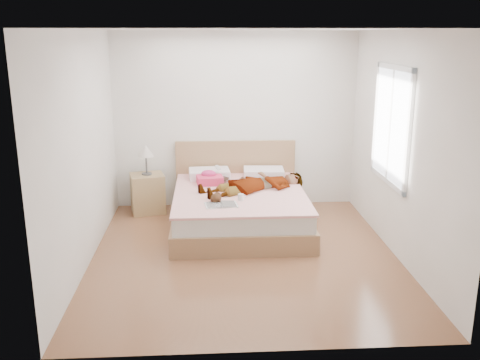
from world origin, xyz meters
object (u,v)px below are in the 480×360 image
(nightstand, at_px, (148,190))
(coffee_mug, at_px, (241,197))
(bed, at_px, (239,206))
(phone, at_px, (218,168))
(woman, at_px, (255,181))
(plush_toy, at_px, (216,197))
(magazine, at_px, (221,205))
(towel, at_px, (210,179))

(nightstand, bearing_deg, coffee_mug, -40.73)
(bed, height_order, nightstand, nightstand)
(phone, bearing_deg, nightstand, 144.00)
(woman, height_order, plush_toy, woman)
(coffee_mug, distance_m, nightstand, 1.73)
(magazine, distance_m, nightstand, 1.69)
(woman, xyz_separation_m, nightstand, (-1.53, 0.60, -0.28))
(magazine, distance_m, coffee_mug, 0.32)
(phone, height_order, towel, phone)
(nightstand, bearing_deg, woman, -21.46)
(magazine, bearing_deg, towel, 97.84)
(magazine, relative_size, nightstand, 0.42)
(bed, relative_size, plush_toy, 9.33)
(phone, height_order, plush_toy, phone)
(woman, relative_size, nightstand, 1.55)
(magazine, bearing_deg, coffee_mug, 35.93)
(woman, bearing_deg, bed, -102.00)
(phone, height_order, bed, bed)
(towel, height_order, nightstand, nightstand)
(towel, relative_size, plush_toy, 1.75)
(towel, xyz_separation_m, plush_toy, (0.08, -0.85, -0.02))
(magazine, bearing_deg, bed, 68.22)
(towel, xyz_separation_m, coffee_mug, (0.39, -0.80, -0.03))
(phone, distance_m, nightstand, 1.12)
(nightstand, bearing_deg, phone, -11.08)
(plush_toy, bearing_deg, magazine, -66.99)
(coffee_mug, relative_size, plush_toy, 0.50)
(woman, height_order, bed, bed)
(coffee_mug, bearing_deg, phone, 106.51)
(towel, bearing_deg, plush_toy, -84.70)
(plush_toy, bearing_deg, phone, 87.56)
(woman, distance_m, magazine, 0.86)
(woman, height_order, coffee_mug, woman)
(towel, distance_m, coffee_mug, 0.89)
(woman, relative_size, magazine, 3.68)
(woman, height_order, nightstand, nightstand)
(towel, distance_m, nightstand, 1.00)
(magazine, height_order, coffee_mug, coffee_mug)
(bed, relative_size, nightstand, 2.06)
(phone, bearing_deg, plush_toy, -117.36)
(coffee_mug, bearing_deg, towel, 116.24)
(bed, distance_m, magazine, 0.75)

